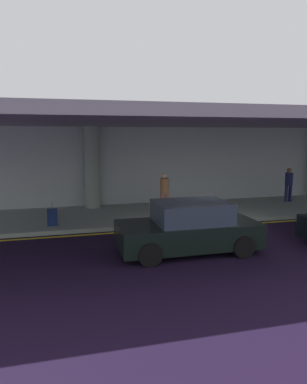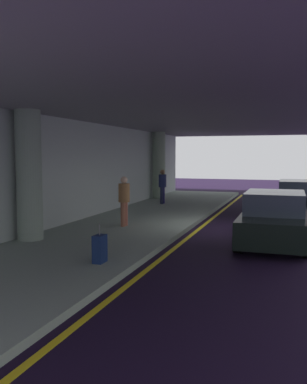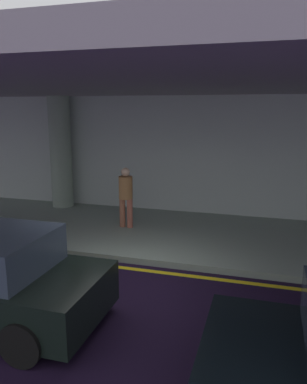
{
  "view_description": "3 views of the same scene",
  "coord_description": "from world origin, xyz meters",
  "views": [
    {
      "loc": [
        -5.23,
        -11.21,
        3.4
      ],
      "look_at": [
        -1.93,
        1.66,
        1.26
      ],
      "focal_mm": 32.86,
      "sensor_mm": 36.0,
      "label": 1
    },
    {
      "loc": [
        -14.01,
        -2.27,
        2.55
      ],
      "look_at": [
        0.38,
        2.54,
        1.2
      ],
      "focal_mm": 39.08,
      "sensor_mm": 36.0,
      "label": 2
    },
    {
      "loc": [
        2.55,
        -6.55,
        3.4
      ],
      "look_at": [
        -0.09,
        2.41,
        1.36
      ],
      "focal_mm": 35.83,
      "sensor_mm": 36.0,
      "label": 3
    }
  ],
  "objects": [
    {
      "name": "lane_stripe_yellow",
      "position": [
        0.0,
        0.75,
        0.0
      ],
      "size": [
        26.0,
        0.14,
        0.01
      ],
      "primitive_type": "cube",
      "color": "yellow",
      "rests_on": "ground"
    },
    {
      "name": "traveler_with_luggage",
      "position": [
        5.53,
        3.79,
        1.11
      ],
      "size": [
        0.38,
        0.38,
        1.68
      ],
      "rotation": [
        0.0,
        0.0,
        1.32
      ],
      "color": "#1B1E3E",
      "rests_on": "sidewalk"
    },
    {
      "name": "suitcase_upright_primary",
      "position": [
        -5.7,
        1.77,
        0.46
      ],
      "size": [
        0.36,
        0.22,
        0.9
      ],
      "rotation": [
        0.0,
        0.0,
        0.05
      ],
      "color": "#11224E",
      "rests_on": "sidewalk"
    },
    {
      "name": "ground_plane",
      "position": [
        0.0,
        0.0,
        0.0
      ],
      "size": [
        60.0,
        60.0,
        0.0
      ],
      "primitive_type": "plane",
      "color": "black"
    },
    {
      "name": "ceiling_overhang",
      "position": [
        0.0,
        2.6,
        3.95
      ],
      "size": [
        28.0,
        13.2,
        0.3
      ],
      "primitive_type": "cube",
      "color": "gray",
      "rests_on": "support_column_far_left"
    },
    {
      "name": "car_black",
      "position": [
        4.06,
        -2.56,
        0.71
      ],
      "size": [
        4.1,
        1.92,
        1.5
      ],
      "rotation": [
        0.0,
        0.0,
        3.18
      ],
      "color": "black",
      "rests_on": "ground"
    },
    {
      "name": "terminal_back_wall",
      "position": [
        0.0,
        5.35,
        1.9
      ],
      "size": [
        26.0,
        0.3,
        3.8
      ],
      "primitive_type": "cube",
      "color": "#ACB7B6",
      "rests_on": "ground"
    },
    {
      "name": "car_black_no2",
      "position": [
        -1.75,
        -1.81,
        0.71
      ],
      "size": [
        4.1,
        1.92,
        1.5
      ],
      "rotation": [
        0.0,
        0.0,
        0.01
      ],
      "color": "black",
      "rests_on": "ground"
    },
    {
      "name": "person_waiting_for_ride",
      "position": [
        -1.09,
        3.09,
        1.11
      ],
      "size": [
        0.38,
        0.38,
        1.68
      ],
      "rotation": [
        0.0,
        0.0,
        3.64
      ],
      "color": "#995942",
      "rests_on": "sidewalk"
    },
    {
      "name": "support_column_far_left",
      "position": [
        -4.0,
        4.77,
        1.97
      ],
      "size": [
        0.71,
        0.71,
        3.65
      ],
      "primitive_type": "cylinder",
      "color": "gray",
      "rests_on": "sidewalk"
    },
    {
      "name": "support_column_left_mid",
      "position": [
        8.0,
        4.77,
        1.97
      ],
      "size": [
        0.71,
        0.71,
        3.65
      ],
      "primitive_type": "cylinder",
      "color": "gray",
      "rests_on": "sidewalk"
    },
    {
      "name": "sidewalk",
      "position": [
        0.0,
        3.1,
        0.07
      ],
      "size": [
        26.0,
        4.2,
        0.15
      ],
      "primitive_type": "cube",
      "color": "gray",
      "rests_on": "ground"
    }
  ]
}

